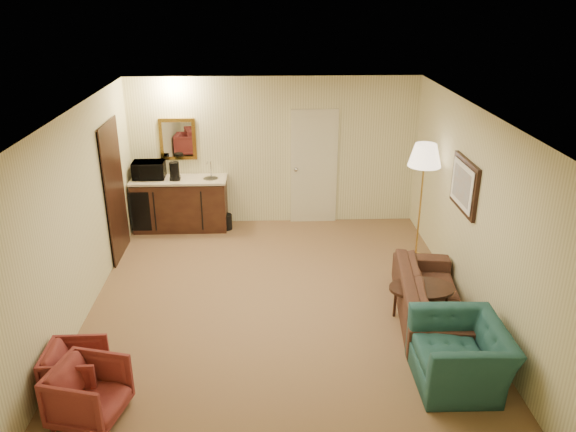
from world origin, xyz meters
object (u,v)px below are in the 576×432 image
(rose_chair_near, at_px, (88,390))
(floor_lamp, at_px, (421,203))
(sofa, at_px, (432,289))
(microwave, at_px, (149,168))
(coffee_table, at_px, (420,303))
(coffee_maker, at_px, (175,171))
(waste_bin, at_px, (226,222))
(rose_chair_far, at_px, (76,368))
(wetbar_cabinet, at_px, (180,204))
(teal_armchair, at_px, (461,345))

(rose_chair_near, height_order, floor_lamp, floor_lamp)
(sofa, xyz_separation_m, microwave, (-4.10, 3.07, 0.70))
(coffee_table, distance_m, floor_lamp, 1.94)
(sofa, bearing_deg, microwave, 60.34)
(coffee_maker, bearing_deg, floor_lamp, -28.90)
(waste_bin, bearing_deg, rose_chair_near, -102.55)
(rose_chair_near, relative_size, coffee_table, 0.79)
(rose_chair_near, distance_m, waste_bin, 4.77)
(coffee_table, bearing_deg, rose_chair_far, -162.70)
(rose_chair_near, distance_m, floor_lamp, 5.36)
(coffee_table, bearing_deg, rose_chair_near, -156.22)
(wetbar_cabinet, distance_m, rose_chair_far, 4.35)
(teal_armchair, relative_size, microwave, 1.96)
(sofa, height_order, rose_chair_far, sofa)
(rose_chair_near, bearing_deg, rose_chair_far, 46.60)
(coffee_table, relative_size, floor_lamp, 0.45)
(floor_lamp, distance_m, coffee_maker, 4.10)
(rose_chair_far, xyz_separation_m, waste_bin, (1.28, 4.25, -0.16))
(microwave, height_order, coffee_maker, microwave)
(sofa, bearing_deg, rose_chair_near, 120.98)
(floor_lamp, bearing_deg, rose_chair_far, -145.41)
(rose_chair_near, height_order, waste_bin, rose_chair_near)
(rose_chair_near, bearing_deg, sofa, -51.56)
(rose_chair_near, bearing_deg, waste_bin, 2.05)
(teal_armchair, relative_size, floor_lamp, 0.57)
(teal_armchair, distance_m, floor_lamp, 3.04)
(coffee_maker, bearing_deg, teal_armchair, -60.71)
(teal_armchair, height_order, waste_bin, teal_armchair)
(teal_armchair, xyz_separation_m, coffee_maker, (-3.60, 4.25, 0.62))
(teal_armchair, height_order, coffee_table, teal_armchair)
(wetbar_cabinet, xyz_separation_m, rose_chair_far, (-0.50, -4.32, -0.16))
(teal_armchair, bearing_deg, wetbar_cabinet, -139.93)
(wetbar_cabinet, height_order, microwave, microwave)
(sofa, relative_size, microwave, 3.79)
(floor_lamp, bearing_deg, coffee_table, -102.73)
(microwave, bearing_deg, coffee_maker, -14.49)
(coffee_table, bearing_deg, sofa, 25.36)
(sofa, relative_size, rose_chair_far, 3.43)
(rose_chair_near, bearing_deg, coffee_table, -51.63)
(wetbar_cabinet, xyz_separation_m, rose_chair_near, (-0.25, -4.72, -0.13))
(waste_bin, bearing_deg, wetbar_cabinet, 174.90)
(sofa, xyz_separation_m, rose_chair_near, (-3.85, -1.70, -0.07))
(floor_lamp, bearing_deg, waste_bin, 157.81)
(wetbar_cabinet, distance_m, floor_lamp, 4.10)
(teal_armchair, height_order, rose_chair_near, teal_armchair)
(waste_bin, bearing_deg, coffee_table, -48.57)
(wetbar_cabinet, distance_m, sofa, 4.70)
(coffee_maker, bearing_deg, sofa, -50.03)
(sofa, relative_size, rose_chair_near, 3.09)
(wetbar_cabinet, distance_m, rose_chair_near, 4.73)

